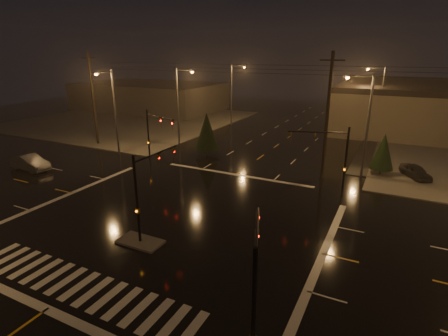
{
  "coord_description": "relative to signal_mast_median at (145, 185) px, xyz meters",
  "views": [
    {
      "loc": [
        13.93,
        -19.59,
        11.85
      ],
      "look_at": [
        1.99,
        4.28,
        3.0
      ],
      "focal_mm": 28.0,
      "sensor_mm": 36.0,
      "label": 1
    }
  ],
  "objects": [
    {
      "name": "streetlight_2",
      "position": [
        -11.18,
        37.07,
        2.05
      ],
      "size": [
        2.77,
        0.32,
        10.0
      ],
      "color": "#38383A",
      "rests_on": "ground"
    },
    {
      "name": "car_parked",
      "position": [
        16.3,
        21.15,
        -3.09
      ],
      "size": [
        3.32,
        4.13,
        1.32
      ],
      "primitive_type": "imported",
      "rotation": [
        0.0,
        0.0,
        0.53
      ],
      "color": "black",
      "rests_on": "ground"
    },
    {
      "name": "signal_mast_se",
      "position": [
        10.23,
        -6.68,
        -0.04
      ],
      "size": [
        1.55,
        3.87,
        6.0
      ],
      "color": "black",
      "rests_on": "ground"
    },
    {
      "name": "ground",
      "position": [
        -0.0,
        3.07,
        -3.75
      ],
      "size": [
        140.0,
        140.0,
        0.0
      ],
      "primitive_type": "plane",
      "color": "black",
      "rests_on": "ground"
    },
    {
      "name": "streetlight_3",
      "position": [
        11.18,
        19.07,
        2.05
      ],
      "size": [
        2.77,
        0.32,
        10.0
      ],
      "color": "#38383A",
      "rests_on": "ground"
    },
    {
      "name": "stop_bar_near",
      "position": [
        -0.0,
        -7.93,
        -3.75
      ],
      "size": [
        16.0,
        0.5,
        0.01
      ],
      "primitive_type": "cube",
      "color": "beige",
      "rests_on": "ground"
    },
    {
      "name": "streetlight_5",
      "position": [
        -16.0,
        14.26,
        2.05
      ],
      "size": [
        0.32,
        2.77,
        10.0
      ],
      "color": "#38383A",
      "rests_on": "ground"
    },
    {
      "name": "streetlight_4",
      "position": [
        11.18,
        39.07,
        2.05
      ],
      "size": [
        2.77,
        0.32,
        10.0
      ],
      "color": "#38383A",
      "rests_on": "ground"
    },
    {
      "name": "signal_mast_ne",
      "position": [
        9.5,
        13.21,
        0.04
      ],
      "size": [
        4.84,
        1.86,
        6.0
      ],
      "color": "black",
      "rests_on": "ground"
    },
    {
      "name": "crosswalk",
      "position": [
        -0.0,
        -5.93,
        -3.75
      ],
      "size": [
        15.0,
        2.6,
        0.01
      ],
      "primitive_type": "cube",
      "color": "beige",
      "rests_on": "ground"
    },
    {
      "name": "conifer_0",
      "position": [
        13.14,
        20.54,
        -1.25
      ],
      "size": [
        2.31,
        2.31,
        4.3
      ],
      "color": "black",
      "rests_on": "ground"
    },
    {
      "name": "median_island",
      "position": [
        -0.0,
        -0.93,
        -3.68
      ],
      "size": [
        3.0,
        1.6,
        0.15
      ],
      "primitive_type": "cube",
      "color": "#4A4742",
      "rests_on": "ground"
    },
    {
      "name": "utility_pole_0",
      "position": [
        -22.0,
        17.07,
        2.38
      ],
      "size": [
        2.2,
        0.32,
        12.0
      ],
      "color": "black",
      "rests_on": "ground"
    },
    {
      "name": "sidewalk_nw",
      "position": [
        -30.0,
        33.07,
        -3.69
      ],
      "size": [
        36.0,
        36.0,
        0.12
      ],
      "primitive_type": "cube",
      "color": "#4A4742",
      "rests_on": "ground"
    },
    {
      "name": "signal_mast_nw",
      "position": [
        -9.5,
        13.21,
        0.04
      ],
      "size": [
        4.84,
        1.86,
        6.0
      ],
      "color": "black",
      "rests_on": "ground"
    },
    {
      "name": "streetlight_1",
      "position": [
        -11.18,
        21.07,
        2.05
      ],
      "size": [
        2.77,
        0.32,
        10.0
      ],
      "color": "#38383A",
      "rests_on": "ground"
    },
    {
      "name": "stop_bar_far",
      "position": [
        -0.0,
        14.07,
        -3.75
      ],
      "size": [
        16.0,
        0.5,
        0.01
      ],
      "primitive_type": "cube",
      "color": "beige",
      "rests_on": "ground"
    },
    {
      "name": "commercial_block",
      "position": [
        -35.0,
        45.07,
        -0.95
      ],
      "size": [
        30.0,
        18.0,
        5.6
      ],
      "primitive_type": "cube",
      "color": "#433C3B",
      "rests_on": "ground"
    },
    {
      "name": "conifer_3",
      "position": [
        -6.19,
        19.12,
        -0.82
      ],
      "size": [
        2.86,
        2.86,
        5.17
      ],
      "color": "black",
      "rests_on": "ground"
    },
    {
      "name": "signal_mast_median",
      "position": [
        0.0,
        0.0,
        0.0
      ],
      "size": [
        0.25,
        4.59,
        6.0
      ],
      "color": "black",
      "rests_on": "ground"
    },
    {
      "name": "car_crossing",
      "position": [
        -20.16,
        5.75,
        -2.94
      ],
      "size": [
        5.04,
        2.02,
        1.63
      ],
      "primitive_type": "imported",
      "rotation": [
        0.0,
        0.0,
        1.51
      ],
      "color": "#4F5055",
      "rests_on": "ground"
    },
    {
      "name": "utility_pole_1",
      "position": [
        8.0,
        17.07,
        2.38
      ],
      "size": [
        2.2,
        0.32,
        12.0
      ],
      "color": "black",
      "rests_on": "ground"
    }
  ]
}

